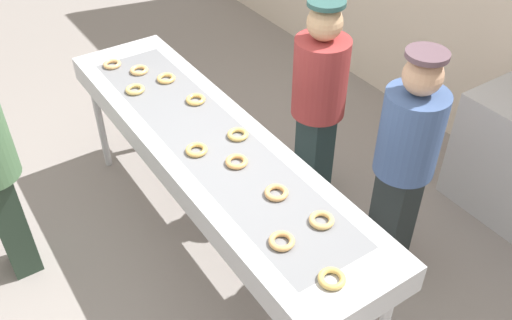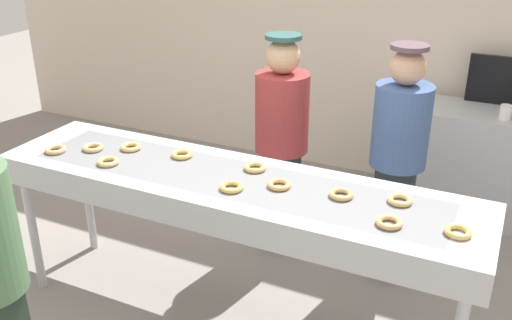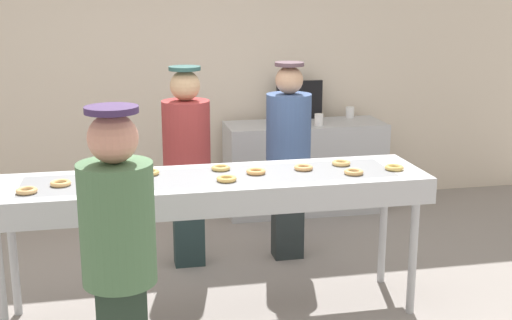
{
  "view_description": "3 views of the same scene",
  "coord_description": "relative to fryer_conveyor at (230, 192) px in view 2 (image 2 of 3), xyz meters",
  "views": [
    {
      "loc": [
        2.38,
        -1.25,
        2.97
      ],
      "look_at": [
        0.28,
        0.15,
        0.93
      ],
      "focal_mm": 38.95,
      "sensor_mm": 36.0,
      "label": 1
    },
    {
      "loc": [
        1.38,
        -2.54,
        2.38
      ],
      "look_at": [
        0.11,
        0.12,
        1.06
      ],
      "focal_mm": 40.19,
      "sensor_mm": 36.0,
      "label": 2
    },
    {
      "loc": [
        -0.58,
        -4.21,
        2.16
      ],
      "look_at": [
        0.34,
        0.23,
        1.02
      ],
      "focal_mm": 47.2,
      "sensor_mm": 36.0,
      "label": 3
    }
  ],
  "objects": [
    {
      "name": "ground_plane",
      "position": [
        0.0,
        0.0,
        -0.89
      ],
      "size": [
        16.0,
        16.0,
        0.0
      ],
      "primitive_type": "plane",
      "color": "gray"
    },
    {
      "name": "back_wall",
      "position": [
        0.0,
        2.52,
        0.69
      ],
      "size": [
        8.0,
        0.12,
        3.16
      ],
      "primitive_type": "cube",
      "color": "beige",
      "rests_on": "ground"
    },
    {
      "name": "fryer_conveyor",
      "position": [
        0.0,
        0.0,
        0.0
      ],
      "size": [
        2.85,
        0.69,
        0.98
      ],
      "color": "#B7BABF",
      "rests_on": "ground"
    },
    {
      "name": "glazed_donut_0",
      "position": [
        -0.74,
        -0.14,
        0.1
      ],
      "size": [
        0.18,
        0.18,
        0.03
      ],
      "primitive_type": "torus",
      "rotation": [
        0.0,
        0.0,
        2.57
      ],
      "color": "#DCB966",
      "rests_on": "fryer_conveyor"
    },
    {
      "name": "glazed_donut_1",
      "position": [
        -0.96,
        -0.01,
        0.1
      ],
      "size": [
        0.13,
        0.13,
        0.03
      ],
      "primitive_type": "torus",
      "rotation": [
        0.0,
        0.0,
        3.1
      ],
      "color": "#EEB66E",
      "rests_on": "fryer_conveyor"
    },
    {
      "name": "glazed_donut_2",
      "position": [
        0.63,
        0.05,
        0.1
      ],
      "size": [
        0.18,
        0.18,
        0.03
      ],
      "primitive_type": "torus",
      "rotation": [
        0.0,
        0.0,
        2.5
      ],
      "color": "#E8A864",
      "rests_on": "fryer_conveyor"
    },
    {
      "name": "glazed_donut_3",
      "position": [
        0.08,
        0.16,
        0.1
      ],
      "size": [
        0.17,
        0.17,
        0.03
      ],
      "primitive_type": "torus",
      "rotation": [
        0.0,
        0.0,
        1.2
      ],
      "color": "#DFB862",
      "rests_on": "fryer_conveyor"
    },
    {
      "name": "glazed_donut_4",
      "position": [
        -0.75,
        0.1,
        0.1
      ],
      "size": [
        0.17,
        0.17,
        0.03
      ],
      "primitive_type": "torus",
      "rotation": [
        0.0,
        0.0,
        1.07
      ],
      "color": "#EAB863",
      "rests_on": "fryer_conveyor"
    },
    {
      "name": "glazed_donut_5",
      "position": [
        0.3,
        0.01,
        0.1
      ],
      "size": [
        0.16,
        0.16,
        0.03
      ],
      "primitive_type": "torus",
      "rotation": [
        0.0,
        0.0,
        0.34
      ],
      "color": "#EFAA5F",
      "rests_on": "fryer_conveyor"
    },
    {
      "name": "glazed_donut_6",
      "position": [
        -0.4,
        0.13,
        0.1
      ],
      "size": [
        0.18,
        0.18,
        0.03
      ],
      "primitive_type": "torus",
      "rotation": [
        0.0,
        0.0,
        0.69
      ],
      "color": "#EBB85E",
      "rests_on": "fryer_conveyor"
    },
    {
      "name": "glazed_donut_7",
      "position": [
        0.93,
        0.12,
        0.1
      ],
      "size": [
        0.15,
        0.15,
        0.03
      ],
      "primitive_type": "torus",
      "rotation": [
        0.0,
        0.0,
        1.38
      ],
      "color": "#E9BB6D",
      "rests_on": "fryer_conveyor"
    },
    {
      "name": "glazed_donut_8",
      "position": [
        1.24,
        -0.08,
        0.1
      ],
      "size": [
        0.18,
        0.18,
        0.03
      ],
      "primitive_type": "torus",
      "rotation": [
        0.0,
        0.0,
        2.17
      ],
      "color": "#E2BB5F",
      "rests_on": "fryer_conveyor"
    },
    {
      "name": "glazed_donut_9",
      "position": [
        0.93,
        -0.13,
        0.1
      ],
      "size": [
        0.16,
        0.16,
        0.03
      ],
      "primitive_type": "torus",
      "rotation": [
        0.0,
        0.0,
        0.3
      ],
      "color": "#E3AB65",
      "rests_on": "fryer_conveyor"
    },
    {
      "name": "glazed_donut_10",
      "position": [
        0.07,
        -0.12,
        0.1
      ],
      "size": [
        0.18,
        0.18,
        0.03
      ],
      "primitive_type": "torus",
      "rotation": [
        0.0,
        0.0,
        0.64
      ],
      "color": "#E9B75E",
      "rests_on": "fryer_conveyor"
    },
    {
      "name": "glazed_donut_11",
      "position": [
        -1.15,
        -0.14,
        0.1
      ],
      "size": [
        0.15,
        0.15,
        0.03
      ],
      "primitive_type": "torus",
      "rotation": [
        0.0,
        0.0,
        1.74
      ],
      "color": "#E4AF6E",
      "rests_on": "fryer_conveyor"
    },
    {
      "name": "worker_baker",
      "position": [
        0.75,
        0.9,
        0.04
      ],
      "size": [
        0.36,
        0.36,
        1.62
      ],
      "rotation": [
        0.0,
        0.0,
        3.44
      ],
      "color": "#222A2B",
      "rests_on": "ground"
    },
    {
      "name": "worker_assistant",
      "position": [
        -0.07,
        0.91,
        0.04
      ],
      "size": [
        0.37,
        0.37,
        1.61
      ],
      "rotation": [
        0.0,
        0.0,
        2.96
      ],
      "color": "#203234",
      "rests_on": "ground"
    },
    {
      "name": "prep_counter",
      "position": [
        1.22,
        2.07,
        -0.44
      ],
      "size": [
        1.57,
        0.56,
        0.9
      ],
      "primitive_type": "cube",
      "color": "#B7BABF",
      "rests_on": "ground"
    },
    {
      "name": "paper_cup_0",
      "position": [
        1.32,
        1.93,
        0.06
      ],
      "size": [
        0.09,
        0.09,
        0.11
      ],
      "primitive_type": "cylinder",
      "color": "white",
      "rests_on": "prep_counter"
    },
    {
      "name": "menu_display",
      "position": [
        1.22,
        2.3,
        0.2
      ],
      "size": [
        0.47,
        0.04,
        0.39
      ],
      "primitive_type": "cube",
      "color": "black",
      "rests_on": "prep_counter"
    }
  ]
}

